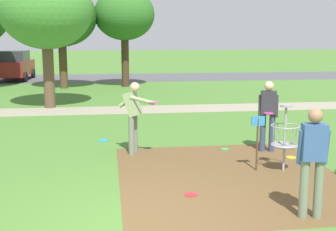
{
  "coord_description": "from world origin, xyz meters",
  "views": [
    {
      "loc": [
        -0.28,
        -6.31,
        2.78
      ],
      "look_at": [
        1.05,
        3.54,
        1.0
      ],
      "focal_mm": 47.93,
      "sensor_mm": 36.0,
      "label": 1
    }
  ],
  "objects_px": {
    "frisbee_by_tee": "(291,157)",
    "player_waiting_right": "(268,112)",
    "frisbee_near_basket": "(225,149)",
    "tree_mid_left": "(124,15)",
    "player_waiting_left": "(133,113)",
    "parked_car_leftmost": "(14,65)",
    "disc_golf_basket": "(282,135)",
    "tree_mid_center": "(61,17)",
    "player_throwing": "(313,157)",
    "frisbee_far_left": "(191,195)",
    "tree_near_left": "(46,10)",
    "frisbee_mid_grass": "(103,141)"
  },
  "relations": [
    {
      "from": "tree_mid_left",
      "to": "parked_car_leftmost",
      "type": "relative_size",
      "value": 1.24
    },
    {
      "from": "frisbee_near_basket",
      "to": "tree_near_left",
      "type": "xyz_separation_m",
      "value": [
        -5.09,
        7.29,
        3.7
      ]
    },
    {
      "from": "disc_golf_basket",
      "to": "player_throwing",
      "type": "bearing_deg",
      "value": -101.17
    },
    {
      "from": "frisbee_by_tee",
      "to": "player_waiting_right",
      "type": "bearing_deg",
      "value": 118.45
    },
    {
      "from": "frisbee_far_left",
      "to": "parked_car_leftmost",
      "type": "xyz_separation_m",
      "value": [
        -7.24,
        21.91,
        0.91
      ]
    },
    {
      "from": "player_waiting_left",
      "to": "tree_near_left",
      "type": "relative_size",
      "value": 0.33
    },
    {
      "from": "frisbee_near_basket",
      "to": "frisbee_by_tee",
      "type": "relative_size",
      "value": 0.93
    },
    {
      "from": "player_throwing",
      "to": "frisbee_near_basket",
      "type": "relative_size",
      "value": 8.27
    },
    {
      "from": "tree_mid_left",
      "to": "frisbee_far_left",
      "type": "bearing_deg",
      "value": -88.52
    },
    {
      "from": "frisbee_by_tee",
      "to": "parked_car_leftmost",
      "type": "xyz_separation_m",
      "value": [
        -9.98,
        19.8,
        0.91
      ]
    },
    {
      "from": "tree_mid_left",
      "to": "parked_car_leftmost",
      "type": "distance_m",
      "value": 8.72
    },
    {
      "from": "tree_near_left",
      "to": "frisbee_by_tee",
      "type": "bearing_deg",
      "value": -52.18
    },
    {
      "from": "frisbee_by_tee",
      "to": "tree_near_left",
      "type": "xyz_separation_m",
      "value": [
        -6.41,
        8.25,
        3.7
      ]
    },
    {
      "from": "frisbee_near_basket",
      "to": "frisbee_mid_grass",
      "type": "bearing_deg",
      "value": 156.22
    },
    {
      "from": "player_waiting_right",
      "to": "tree_near_left",
      "type": "height_order",
      "value": "tree_near_left"
    },
    {
      "from": "player_waiting_left",
      "to": "parked_car_leftmost",
      "type": "height_order",
      "value": "parked_car_leftmost"
    },
    {
      "from": "player_throwing",
      "to": "frisbee_near_basket",
      "type": "distance_m",
      "value": 4.38
    },
    {
      "from": "frisbee_by_tee",
      "to": "frisbee_mid_grass",
      "type": "relative_size",
      "value": 0.89
    },
    {
      "from": "player_waiting_right",
      "to": "frisbee_near_basket",
      "type": "bearing_deg",
      "value": 162.14
    },
    {
      "from": "player_waiting_left",
      "to": "player_waiting_right",
      "type": "relative_size",
      "value": 1.0
    },
    {
      "from": "frisbee_by_tee",
      "to": "disc_golf_basket",
      "type": "bearing_deg",
      "value": -124.24
    },
    {
      "from": "tree_mid_center",
      "to": "player_throwing",
      "type": "bearing_deg",
      "value": -73.45
    },
    {
      "from": "player_throwing",
      "to": "tree_near_left",
      "type": "relative_size",
      "value": 0.33
    },
    {
      "from": "frisbee_far_left",
      "to": "tree_mid_left",
      "type": "xyz_separation_m",
      "value": [
        -0.45,
        17.28,
        3.84
      ]
    },
    {
      "from": "player_waiting_right",
      "to": "frisbee_mid_grass",
      "type": "height_order",
      "value": "player_waiting_right"
    },
    {
      "from": "disc_golf_basket",
      "to": "player_waiting_left",
      "type": "xyz_separation_m",
      "value": [
        -2.95,
        1.78,
        0.23
      ]
    },
    {
      "from": "frisbee_near_basket",
      "to": "frisbee_far_left",
      "type": "distance_m",
      "value": 3.38
    },
    {
      "from": "frisbee_near_basket",
      "to": "tree_mid_center",
      "type": "xyz_separation_m",
      "value": [
        -5.16,
        13.86,
        3.73
      ]
    },
    {
      "from": "tree_near_left",
      "to": "parked_car_leftmost",
      "type": "distance_m",
      "value": 12.4
    },
    {
      "from": "player_throwing",
      "to": "parked_car_leftmost",
      "type": "bearing_deg",
      "value": 111.03
    },
    {
      "from": "frisbee_near_basket",
      "to": "tree_mid_left",
      "type": "distance_m",
      "value": 14.84
    },
    {
      "from": "disc_golf_basket",
      "to": "frisbee_mid_grass",
      "type": "relative_size",
      "value": 5.57
    },
    {
      "from": "frisbee_mid_grass",
      "to": "disc_golf_basket",
      "type": "bearing_deg",
      "value": -40.77
    },
    {
      "from": "player_waiting_left",
      "to": "frisbee_mid_grass",
      "type": "distance_m",
      "value": 1.86
    },
    {
      "from": "player_waiting_left",
      "to": "frisbee_near_basket",
      "type": "distance_m",
      "value": 2.45
    },
    {
      "from": "disc_golf_basket",
      "to": "player_waiting_right",
      "type": "relative_size",
      "value": 0.81
    },
    {
      "from": "player_waiting_right",
      "to": "frisbee_by_tee",
      "type": "relative_size",
      "value": 7.67
    },
    {
      "from": "frisbee_near_basket",
      "to": "tree_mid_center",
      "type": "height_order",
      "value": "tree_mid_center"
    },
    {
      "from": "disc_golf_basket",
      "to": "frisbee_mid_grass",
      "type": "xyz_separation_m",
      "value": [
        -3.69,
        3.18,
        -0.74
      ]
    },
    {
      "from": "disc_golf_basket",
      "to": "tree_mid_center",
      "type": "relative_size",
      "value": 0.26
    },
    {
      "from": "tree_near_left",
      "to": "tree_mid_center",
      "type": "xyz_separation_m",
      "value": [
        -0.07,
        6.56,
        0.02
      ]
    },
    {
      "from": "tree_mid_left",
      "to": "tree_mid_center",
      "type": "distance_m",
      "value": 3.31
    },
    {
      "from": "frisbee_far_left",
      "to": "tree_near_left",
      "type": "relative_size",
      "value": 0.04
    },
    {
      "from": "frisbee_mid_grass",
      "to": "tree_mid_center",
      "type": "relative_size",
      "value": 0.05
    },
    {
      "from": "tree_mid_center",
      "to": "parked_car_leftmost",
      "type": "bearing_deg",
      "value": 125.06
    },
    {
      "from": "player_waiting_left",
      "to": "frisbee_by_tee",
      "type": "height_order",
      "value": "player_waiting_left"
    },
    {
      "from": "frisbee_by_tee",
      "to": "tree_near_left",
      "type": "bearing_deg",
      "value": 127.82
    },
    {
      "from": "frisbee_by_tee",
      "to": "parked_car_leftmost",
      "type": "bearing_deg",
      "value": 116.74
    },
    {
      "from": "frisbee_by_tee",
      "to": "frisbee_mid_grass",
      "type": "distance_m",
      "value": 4.87
    },
    {
      "from": "player_waiting_left",
      "to": "frisbee_far_left",
      "type": "height_order",
      "value": "player_waiting_left"
    }
  ]
}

